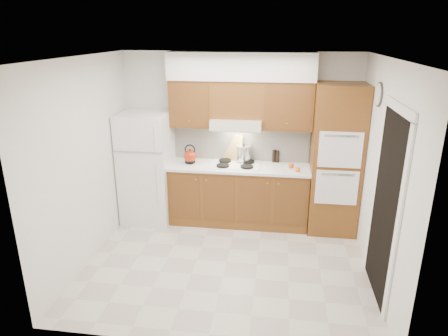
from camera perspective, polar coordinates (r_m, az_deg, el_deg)
name	(u,v)px	position (r m, az deg, el deg)	size (l,w,h in m)	color
floor	(227,262)	(5.39, 0.39, -13.26)	(3.60, 3.60, 0.00)	beige
ceiling	(227,57)	(4.57, 0.47, 15.51)	(3.60, 3.60, 0.00)	white
wall_back	(240,138)	(6.25, 2.24, 4.37)	(3.60, 0.02, 2.60)	white
wall_left	(87,162)	(5.35, -19.05, 0.78)	(0.02, 3.00, 2.60)	white
wall_right	(382,176)	(4.94, 21.62, -1.03)	(0.02, 3.00, 2.60)	white
fridge	(147,168)	(6.33, -10.90, 0.07)	(0.75, 0.72, 1.72)	white
base_cabinets	(239,195)	(6.24, 2.09, -3.91)	(2.11, 0.60, 0.90)	brown
countertop	(239,167)	(6.06, 2.13, 0.15)	(2.13, 0.62, 0.04)	white
backsplash	(241,143)	(6.26, 2.44, 3.62)	(2.11, 0.03, 0.56)	white
oven_cabinet	(336,160)	(6.03, 15.64, 1.12)	(0.70, 0.65, 2.20)	brown
upper_cab_left	(192,103)	(6.09, -4.66, 9.22)	(0.63, 0.33, 0.70)	brown
upper_cab_right	(288,105)	(5.95, 9.09, 8.81)	(0.73, 0.33, 0.70)	brown
range_hood	(237,123)	(5.97, 1.81, 6.39)	(0.75, 0.45, 0.15)	silver
upper_cab_over_hood	(237,99)	(5.96, 1.91, 9.80)	(0.75, 0.33, 0.55)	brown
soffit	(241,66)	(5.89, 2.44, 14.33)	(2.13, 0.36, 0.40)	silver
cooktop	(236,165)	(6.08, 1.68, 0.46)	(0.74, 0.50, 0.01)	white
doorway	(385,208)	(4.71, 22.03, -5.34)	(0.02, 0.90, 2.10)	black
wall_clock	(379,94)	(5.26, 21.27, 9.78)	(0.30, 0.30, 0.02)	#3F3833
kettle	(190,156)	(6.16, -4.87, 1.66)	(0.20, 0.20, 0.20)	#9B240B
cutting_board	(232,148)	(6.26, 1.21, 2.87)	(0.33, 0.02, 0.44)	tan
stock_pot	(244,153)	(6.18, 2.84, 2.09)	(0.22, 0.22, 0.22)	silver
condiment_a	(274,156)	(6.25, 7.15, 1.72)	(0.05, 0.05, 0.20)	black
condiment_b	(277,156)	(6.25, 7.61, 1.65)	(0.06, 0.06, 0.19)	black
condiment_c	(277,157)	(6.24, 7.61, 1.61)	(0.06, 0.06, 0.18)	black
orange_near	(298,169)	(5.88, 10.47, -0.20)	(0.07, 0.07, 0.07)	orange
orange_far	(291,165)	(6.03, 9.57, 0.37)	(0.08, 0.08, 0.08)	#D6470B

